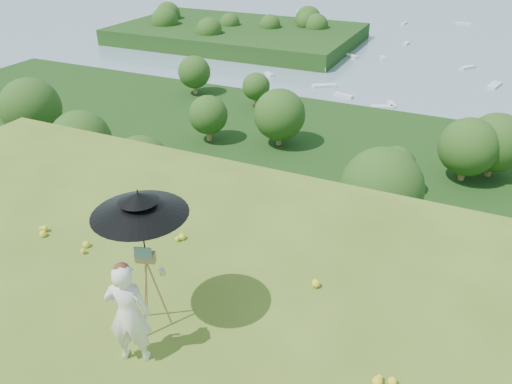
% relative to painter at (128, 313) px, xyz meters
% --- Properties ---
extents(forest_slope, '(140.00, 56.00, 22.00)m').
position_rel_painter_xyz_m(forest_slope, '(-1.58, 34.01, -29.78)').
color(forest_slope, '#11330E').
rests_on(forest_slope, bay_water).
extents(shoreline_tier, '(170.00, 28.00, 8.00)m').
position_rel_painter_xyz_m(shoreline_tier, '(-1.58, 74.01, -36.78)').
color(shoreline_tier, '#6B6255').
rests_on(shoreline_tier, bay_water).
extents(bay_water, '(700.00, 700.00, 0.00)m').
position_rel_painter_xyz_m(bay_water, '(-1.58, 239.01, -34.78)').
color(bay_water, slate).
rests_on(bay_water, ground).
extents(peninsula, '(90.00, 60.00, 12.00)m').
position_rel_painter_xyz_m(peninsula, '(-76.58, 154.01, -29.78)').
color(peninsula, '#11330E').
rests_on(peninsula, bay_water).
extents(slope_trees, '(110.00, 50.00, 6.00)m').
position_rel_painter_xyz_m(slope_trees, '(-1.58, 34.01, -15.78)').
color(slope_trees, '#244615').
rests_on(slope_trees, forest_slope).
extents(harbor_town, '(110.00, 22.00, 5.00)m').
position_rel_painter_xyz_m(harbor_town, '(-1.58, 74.01, -30.28)').
color(harbor_town, silver).
rests_on(harbor_town, shoreline_tier).
extents(moored_boats, '(140.00, 140.00, 0.70)m').
position_rel_painter_xyz_m(moored_boats, '(-14.08, 160.01, -34.43)').
color(moored_boats, silver).
rests_on(moored_boats, bay_water).
extents(wildflowers, '(10.00, 10.50, 0.12)m').
position_rel_painter_xyz_m(wildflowers, '(-1.58, -0.74, -0.72)').
color(wildflowers, yellow).
rests_on(wildflowers, ground).
extents(painter, '(0.67, 0.56, 1.57)m').
position_rel_painter_xyz_m(painter, '(0.00, 0.00, 0.00)').
color(painter, white).
rests_on(painter, ground).
extents(field_easel, '(0.69, 0.69, 1.44)m').
position_rel_painter_xyz_m(field_easel, '(-0.11, 0.60, -0.07)').
color(field_easel, '#A48145').
rests_on(field_easel, ground).
extents(sun_umbrella, '(1.53, 1.53, 1.07)m').
position_rel_painter_xyz_m(sun_umbrella, '(-0.12, 0.63, 0.94)').
color(sun_umbrella, black).
rests_on(sun_umbrella, field_easel).
extents(painter_cap, '(0.29, 0.31, 0.10)m').
position_rel_painter_xyz_m(painter_cap, '(0.00, 0.00, 0.74)').
color(painter_cap, '#CB6F79').
rests_on(painter_cap, painter).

